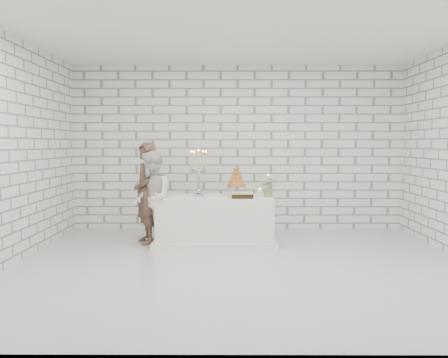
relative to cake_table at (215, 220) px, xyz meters
The scene contains 14 objects.
ground 1.39m from the cake_table, 73.44° to the right, with size 6.00×5.00×0.01m, color silver.
ceiling 2.95m from the cake_table, 73.44° to the right, with size 6.00×5.00×0.01m, color white.
wall_back 1.70m from the cake_table, 72.50° to the left, with size 6.00×0.01×3.00m, color white.
wall_front 3.97m from the cake_table, 84.23° to the right, with size 6.00×0.01×3.00m, color white.
wall_left 3.13m from the cake_table, 153.82° to the right, with size 0.01×5.00×3.00m, color white.
cake_table is the anchor object (origin of this frame).
groom 1.18m from the cake_table, behind, with size 0.58×0.38×1.60m, color #462F24.
bride 1.06m from the cake_table, 167.01° to the right, with size 0.72×0.56×1.47m, color white.
candelabra 0.79m from the cake_table, behind, with size 0.30×0.30×0.74m, color #A2A1AB, non-canonical shape.
croquembouche 0.70m from the cake_table, 13.03° to the left, with size 0.31×0.31×0.48m, color #9C5328, non-canonical shape.
chocolate_cake 0.63m from the cake_table, 27.24° to the right, with size 0.32×0.23×0.08m, color black.
pillar_candle 0.83m from the cake_table, ahead, with size 0.08×0.08×0.12m, color white.
extra_taper 1.02m from the cake_table, 10.37° to the left, with size 0.06×0.06×0.32m, color beige.
flowers 1.00m from the cake_table, ahead, with size 0.27×0.23×0.29m, color #57723C.
Camera 1 is at (-0.21, -5.75, 1.58)m, focal length 35.98 mm.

